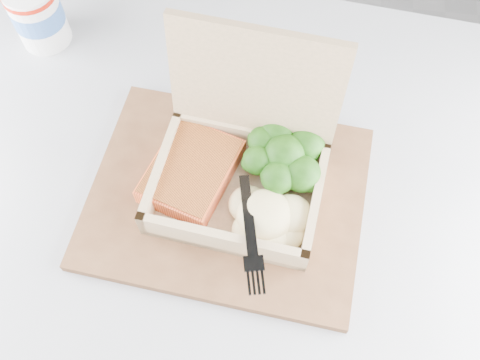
# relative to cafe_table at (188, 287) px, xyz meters

# --- Properties ---
(cafe_table) EXTENTS (0.97, 0.97, 0.76)m
(cafe_table) POSITION_rel_cafe_table_xyz_m (0.00, 0.00, 0.00)
(cafe_table) COLOR black
(cafe_table) RESTS_ON floor
(serving_tray) EXTENTS (0.36, 0.29, 0.01)m
(serving_tray) POSITION_rel_cafe_table_xyz_m (0.06, 0.06, 0.20)
(serving_tray) COLOR brown
(serving_tray) RESTS_ON cafe_table
(takeout_container) EXTENTS (0.22, 0.20, 0.19)m
(takeout_container) POSITION_rel_cafe_table_xyz_m (0.07, 0.09, 0.26)
(takeout_container) COLOR tan
(takeout_container) RESTS_ON serving_tray
(salmon_fillet) EXTENTS (0.12, 0.14, 0.02)m
(salmon_fillet) POSITION_rel_cafe_table_xyz_m (0.01, 0.07, 0.23)
(salmon_fillet) COLOR orange
(salmon_fillet) RESTS_ON takeout_container
(broccoli_pile) EXTENTS (0.11, 0.11, 0.04)m
(broccoli_pile) POSITION_rel_cafe_table_xyz_m (0.12, 0.10, 0.24)
(broccoli_pile) COLOR #296C18
(broccoli_pile) RESTS_ON takeout_container
(mashed_potatoes) EXTENTS (0.11, 0.09, 0.04)m
(mashed_potatoes) POSITION_rel_cafe_table_xyz_m (0.11, 0.03, 0.24)
(mashed_potatoes) COLOR #F1E39C
(mashed_potatoes) RESTS_ON takeout_container
(plastic_fork) EXTENTS (0.05, 0.15, 0.02)m
(plastic_fork) POSITION_rel_cafe_table_xyz_m (0.08, 0.04, 0.25)
(plastic_fork) COLOR black
(plastic_fork) RESTS_ON mashed_potatoes
(paper_cup) EXTENTS (0.07, 0.07, 0.09)m
(paper_cup) POSITION_rel_cafe_table_xyz_m (-0.25, 0.29, 0.25)
(paper_cup) COLOR white
(paper_cup) RESTS_ON cafe_table
(receipt) EXTENTS (0.10, 0.14, 0.00)m
(receipt) POSITION_rel_cafe_table_xyz_m (0.09, 0.24, 0.20)
(receipt) COLOR white
(receipt) RESTS_ON cafe_table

